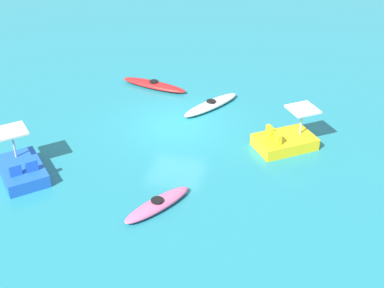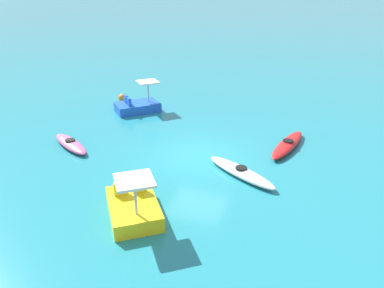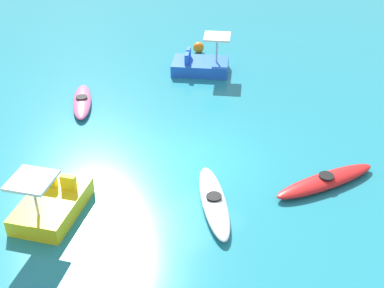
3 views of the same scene
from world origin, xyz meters
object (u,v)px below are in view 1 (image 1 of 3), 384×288
Objects in this scene: kayak_pink at (157,204)px; kayak_white at (211,105)px; pedal_boat_yellow at (285,140)px; kayak_red at (154,85)px; pedal_boat_blue at (21,169)px.

kayak_pink is 0.87× the size of kayak_white.
pedal_boat_yellow is (-3.77, 2.60, 0.17)m from kayak_white.
pedal_boat_yellow is at bearing 145.36° from kayak_white.
kayak_white is at bearing -90.06° from kayak_pink.
pedal_boat_blue is (2.27, 8.72, 0.17)m from kayak_red.
kayak_white is 1.18× the size of pedal_boat_blue.
pedal_boat_yellow is at bearing 150.70° from kayak_red.
kayak_pink is at bearing 89.94° from kayak_white.
pedal_boat_blue is at bearing 52.91° from kayak_white.
pedal_boat_blue is at bearing 75.42° from kayak_red.
kayak_pink is 5.58m from pedal_boat_blue.
pedal_boat_blue is at bearing -4.85° from kayak_pink.
pedal_boat_yellow is (-9.33, -4.75, 0.00)m from pedal_boat_blue.
kayak_red is 9.01m from pedal_boat_blue.
kayak_white is (-0.01, -7.83, -0.00)m from kayak_pink.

